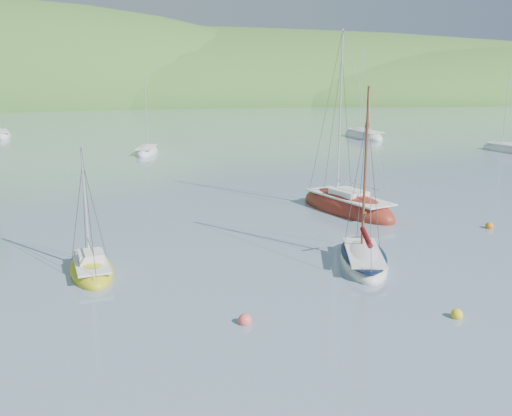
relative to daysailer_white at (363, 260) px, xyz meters
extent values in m
plane|color=gray|center=(-3.54, -5.75, -0.21)|extent=(700.00, 700.00, 0.00)
ellipsoid|color=#326225|center=(-3.54, 164.25, -0.21)|extent=(440.00, 110.00, 44.00)
ellipsoid|color=#326225|center=(86.46, 154.25, -0.21)|extent=(240.00, 100.00, 34.00)
ellipsoid|color=silver|center=(0.00, 0.01, -0.11)|extent=(3.42, 5.99, 1.39)
cube|color=white|center=(-0.03, -0.10, 0.40)|extent=(2.60, 4.66, 0.10)
cylinder|color=brown|center=(0.17, 0.66, 4.13)|extent=(0.12, 0.12, 7.54)
ellipsoid|color=#0A1735|center=(0.00, 0.01, 0.30)|extent=(3.37, 5.93, 0.24)
cylinder|color=#66090D|center=(-0.17, -0.65, 1.31)|extent=(0.91, 2.69, 0.24)
ellipsoid|color=maroon|center=(2.77, 9.91, -0.04)|extent=(5.49, 8.73, 2.28)
cube|color=white|center=(2.83, 9.75, 0.76)|extent=(4.19, 6.78, 0.10)
cylinder|color=silver|center=(2.44, 10.84, 5.88)|extent=(0.12, 0.12, 10.33)
cube|color=white|center=(2.83, 9.75, 1.00)|extent=(2.24, 2.70, 0.42)
cylinder|color=silver|center=(3.11, 8.98, 1.67)|extent=(1.44, 3.76, 0.09)
ellipsoid|color=gold|center=(-12.32, 1.17, -0.11)|extent=(2.66, 4.92, 1.27)
cube|color=white|center=(-12.31, 1.07, 0.35)|extent=(2.02, 3.83, 0.10)
cylinder|color=silver|center=(-12.43, 1.72, 2.88)|extent=(0.12, 0.12, 5.13)
cube|color=white|center=(-12.31, 1.07, 0.59)|extent=(1.23, 1.47, 0.42)
cylinder|color=silver|center=(-12.22, 0.61, 1.26)|extent=(0.50, 2.22, 0.09)
ellipsoid|color=silver|center=(-9.61, 38.61, -0.09)|extent=(3.23, 6.42, 1.67)
cube|color=white|center=(-9.63, 38.49, 0.51)|extent=(2.44, 5.00, 0.10)
cylinder|color=silver|center=(-9.48, 39.33, 4.15)|extent=(0.12, 0.12, 7.36)
ellipsoid|color=silver|center=(18.80, 48.07, -0.04)|extent=(4.12, 9.01, 2.36)
cube|color=white|center=(18.82, 47.89, 0.79)|extent=(3.11, 7.01, 0.10)
cylinder|color=silver|center=(18.67, 49.10, 5.97)|extent=(0.12, 0.12, 10.43)
ellipsoid|color=silver|center=(-28.86, 58.50, -0.07)|extent=(4.30, 7.47, 1.93)
cube|color=white|center=(-28.82, 58.37, 0.61)|extent=(3.28, 5.80, 0.10)
ellipsoid|color=silver|center=(29.70, 32.59, -0.08)|extent=(4.02, 6.99, 1.80)
cube|color=white|center=(29.74, 32.46, 0.57)|extent=(3.06, 5.43, 0.10)
cylinder|color=silver|center=(29.49, 33.35, 4.49)|extent=(0.12, 0.12, 7.93)
sphere|color=yellow|center=(1.17, -6.25, -0.09)|extent=(0.44, 0.44, 0.44)
sphere|color=#FD5F55|center=(-6.50, -5.27, -0.09)|extent=(0.50, 0.50, 0.50)
sphere|color=orange|center=(9.37, 4.46, -0.09)|extent=(0.47, 0.47, 0.47)
sphere|color=orange|center=(-12.53, 2.87, -0.09)|extent=(0.38, 0.38, 0.38)
camera|label=1|loc=(-9.70, -23.76, 8.58)|focal=40.00mm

